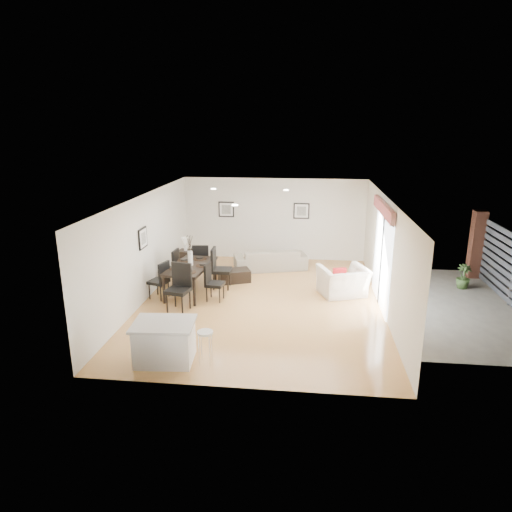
# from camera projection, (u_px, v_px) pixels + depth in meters

# --- Properties ---
(ground) EXTENTS (8.00, 8.00, 0.00)m
(ground) POSITION_uv_depth(u_px,v_px,m) (262.00, 302.00, 11.71)
(ground) COLOR tan
(ground) RESTS_ON ground
(wall_back) EXTENTS (6.00, 0.04, 2.70)m
(wall_back) POSITION_uv_depth(u_px,v_px,m) (274.00, 219.00, 15.15)
(wall_back) COLOR silver
(wall_back) RESTS_ON ground
(wall_front) EXTENTS (6.00, 0.04, 2.70)m
(wall_front) POSITION_uv_depth(u_px,v_px,m) (237.00, 316.00, 7.51)
(wall_front) COLOR silver
(wall_front) RESTS_ON ground
(wall_left) EXTENTS (0.04, 8.00, 2.70)m
(wall_left) POSITION_uv_depth(u_px,v_px,m) (145.00, 248.00, 11.66)
(wall_left) COLOR silver
(wall_left) RESTS_ON ground
(wall_right) EXTENTS (0.04, 8.00, 2.70)m
(wall_right) POSITION_uv_depth(u_px,v_px,m) (385.00, 255.00, 11.00)
(wall_right) COLOR silver
(wall_right) RESTS_ON ground
(ceiling) EXTENTS (6.00, 8.00, 0.02)m
(ceiling) POSITION_uv_depth(u_px,v_px,m) (262.00, 197.00, 10.95)
(ceiling) COLOR white
(ceiling) RESTS_ON wall_back
(sofa) EXTENTS (2.38, 1.45, 0.65)m
(sofa) POSITION_uv_depth(u_px,v_px,m) (270.00, 259.00, 14.27)
(sofa) COLOR gray
(sofa) RESTS_ON ground
(armchair) EXTENTS (1.46, 1.37, 0.77)m
(armchair) POSITION_uv_depth(u_px,v_px,m) (343.00, 281.00, 12.07)
(armchair) COLOR beige
(armchair) RESTS_ON ground
(courtyard_plant_b) EXTENTS (0.41, 0.41, 0.68)m
(courtyard_plant_b) POSITION_uv_depth(u_px,v_px,m) (463.00, 276.00, 12.59)
(courtyard_plant_b) COLOR #395424
(courtyard_plant_b) RESTS_ON ground
(dining_table) EXTENTS (1.12, 1.95, 0.78)m
(dining_table) POSITION_uv_depth(u_px,v_px,m) (191.00, 268.00, 12.15)
(dining_table) COLOR black
(dining_table) RESTS_ON ground
(dining_chair_wnear) EXTENTS (0.56, 0.56, 1.00)m
(dining_chair_wnear) POSITION_uv_depth(u_px,v_px,m) (161.00, 278.00, 11.79)
(dining_chair_wnear) COLOR black
(dining_chair_wnear) RESTS_ON ground
(dining_chair_wfar) EXTENTS (0.50, 0.50, 1.06)m
(dining_chair_wfar) POSITION_uv_depth(u_px,v_px,m) (172.00, 266.00, 12.69)
(dining_chair_wfar) COLOR black
(dining_chair_wfar) RESTS_ON ground
(dining_chair_enear) EXTENTS (0.49, 0.49, 0.98)m
(dining_chair_enear) POSITION_uv_depth(u_px,v_px,m) (212.00, 280.00, 11.68)
(dining_chair_enear) COLOR black
(dining_chair_enear) RESTS_ON ground
(dining_chair_efar) EXTENTS (0.52, 0.52, 1.14)m
(dining_chair_efar) POSITION_uv_depth(u_px,v_px,m) (218.00, 266.00, 12.54)
(dining_chair_efar) COLOR black
(dining_chair_efar) RESTS_ON ground
(dining_chair_head) EXTENTS (0.62, 0.62, 1.16)m
(dining_chair_head) POSITION_uv_depth(u_px,v_px,m) (180.00, 284.00, 11.06)
(dining_chair_head) COLOR black
(dining_chair_head) RESTS_ON ground
(dining_chair_foot) EXTENTS (0.52, 0.52, 1.05)m
(dining_chair_foot) POSITION_uv_depth(u_px,v_px,m) (201.00, 260.00, 13.28)
(dining_chair_foot) COLOR black
(dining_chair_foot) RESTS_ON ground
(vase) EXTENTS (0.99, 1.56, 0.82)m
(vase) POSITION_uv_depth(u_px,v_px,m) (190.00, 254.00, 12.04)
(vase) COLOR white
(vase) RESTS_ON dining_table
(coffee_table) EXTENTS (1.02, 0.82, 0.35)m
(coffee_table) POSITION_uv_depth(u_px,v_px,m) (234.00, 276.00, 13.16)
(coffee_table) COLOR black
(coffee_table) RESTS_ON ground
(side_table) EXTENTS (0.50, 0.50, 0.59)m
(side_table) POSITION_uv_depth(u_px,v_px,m) (186.00, 259.00, 14.32)
(side_table) COLOR black
(side_table) RESTS_ON ground
(table_lamp) EXTENTS (0.21, 0.21, 0.41)m
(table_lamp) POSITION_uv_depth(u_px,v_px,m) (185.00, 242.00, 14.17)
(table_lamp) COLOR white
(table_lamp) RESTS_ON side_table
(cushion) EXTENTS (0.36, 0.19, 0.34)m
(cushion) POSITION_uv_depth(u_px,v_px,m) (339.00, 274.00, 11.91)
(cushion) COLOR #AB1618
(cushion) RESTS_ON armchair
(kitchen_island) EXTENTS (1.21, 0.97, 0.80)m
(kitchen_island) POSITION_uv_depth(u_px,v_px,m) (165.00, 342.00, 8.68)
(kitchen_island) COLOR white
(kitchen_island) RESTS_ON ground
(bar_stool) EXTENTS (0.30, 0.30, 0.66)m
(bar_stool) POSITION_uv_depth(u_px,v_px,m) (205.00, 336.00, 8.55)
(bar_stool) COLOR silver
(bar_stool) RESTS_ON ground
(framed_print_back_left) EXTENTS (0.52, 0.04, 0.52)m
(framed_print_back_left) POSITION_uv_depth(u_px,v_px,m) (226.00, 209.00, 15.21)
(framed_print_back_left) COLOR black
(framed_print_back_left) RESTS_ON wall_back
(framed_print_back_right) EXTENTS (0.52, 0.04, 0.52)m
(framed_print_back_right) POSITION_uv_depth(u_px,v_px,m) (301.00, 211.00, 14.93)
(framed_print_back_right) COLOR black
(framed_print_back_right) RESTS_ON wall_back
(framed_print_left_wall) EXTENTS (0.04, 0.52, 0.52)m
(framed_print_left_wall) POSITION_uv_depth(u_px,v_px,m) (143.00, 238.00, 11.38)
(framed_print_left_wall) COLOR black
(framed_print_left_wall) RESTS_ON wall_left
(sliding_door) EXTENTS (0.12, 2.70, 2.57)m
(sliding_door) POSITION_uv_depth(u_px,v_px,m) (383.00, 239.00, 11.20)
(sliding_door) COLOR white
(sliding_door) RESTS_ON wall_right
(courtyard) EXTENTS (6.00, 6.00, 2.00)m
(courtyard) POSITION_uv_depth(u_px,v_px,m) (506.00, 266.00, 11.60)
(courtyard) COLOR gray
(courtyard) RESTS_ON ground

